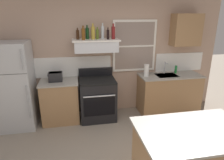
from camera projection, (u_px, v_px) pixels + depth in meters
back_wall at (107, 55)px, 4.49m from camera, size 5.40×0.11×2.70m
refrigerator at (15, 86)px, 3.94m from camera, size 0.70×0.72×1.75m
counter_left_of_stove at (61, 101)px, 4.28m from camera, size 0.79×0.63×0.91m
toaster at (55, 77)px, 4.10m from camera, size 0.30×0.20×0.19m
stove_range at (98, 99)px, 4.38m from camera, size 0.76×0.69×1.09m
range_hood_shelf at (96, 45)px, 4.10m from camera, size 0.96×0.52×0.24m
bottle_brown_stout at (78, 35)px, 4.02m from camera, size 0.06×0.06×0.23m
bottle_amber_wine at (83, 34)px, 3.93m from camera, size 0.07×0.07×0.28m
bottle_dark_green_wine at (87, 33)px, 4.06m from camera, size 0.07×0.07×0.28m
bottle_champagne_gold_foil at (93, 33)px, 4.04m from camera, size 0.08×0.08×0.32m
bottle_olive_oil_square at (97, 34)px, 4.07m from camera, size 0.06×0.06×0.24m
bottle_clear_tall at (103, 32)px, 4.11m from camera, size 0.06×0.06×0.32m
bottle_balsamic_dark at (108, 34)px, 4.04m from camera, size 0.06×0.06×0.24m
bottle_red_label_wine at (113, 33)px, 4.07m from camera, size 0.07×0.07×0.31m
counter_right_with_sink at (169, 93)px, 4.71m from camera, size 1.43×0.63×0.91m
sink_faucet at (165, 67)px, 4.59m from camera, size 0.03×0.17×0.28m
paper_towel_roll at (146, 70)px, 4.43m from camera, size 0.11×0.11×0.27m
dish_soap_bottle at (176, 69)px, 4.67m from camera, size 0.06×0.06×0.18m
upper_cabinet_right at (186, 30)px, 4.45m from camera, size 0.64×0.32×0.70m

